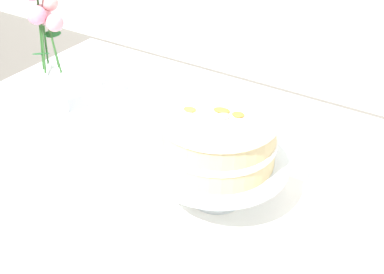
# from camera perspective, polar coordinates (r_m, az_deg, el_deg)

# --- Properties ---
(dining_table) EXTENTS (1.40, 1.00, 0.74)m
(dining_table) POSITION_cam_1_polar(r_m,az_deg,el_deg) (1.32, -2.35, -7.60)
(dining_table) COLOR white
(dining_table) RESTS_ON ground
(linen_napkin) EXTENTS (0.33, 0.33, 0.00)m
(linen_napkin) POSITION_cam_1_polar(r_m,az_deg,el_deg) (1.21, 2.52, -6.26)
(linen_napkin) COLOR white
(linen_napkin) RESTS_ON dining_table
(cake_stand) EXTENTS (0.29, 0.29, 0.10)m
(cake_stand) POSITION_cam_1_polar(r_m,az_deg,el_deg) (1.16, 2.61, -3.09)
(cake_stand) COLOR silver
(cake_stand) RESTS_ON linen_napkin
(layer_cake) EXTENTS (0.24, 0.24, 0.12)m
(layer_cake) POSITION_cam_1_polar(r_m,az_deg,el_deg) (1.12, 2.71, 0.06)
(layer_cake) COLOR beige
(layer_cake) RESTS_ON cake_stand
(flower_vase) EXTENTS (0.11, 0.09, 0.35)m
(flower_vase) POSITION_cam_1_polar(r_m,az_deg,el_deg) (1.49, -14.25, 7.64)
(flower_vase) COLOR silver
(flower_vase) RESTS_ON dining_table
(loose_petal_0) EXTENTS (0.04, 0.04, 0.00)m
(loose_petal_0) POSITION_cam_1_polar(r_m,az_deg,el_deg) (1.30, -11.42, -3.74)
(loose_petal_0) COLOR pink
(loose_petal_0) RESTS_ON dining_table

